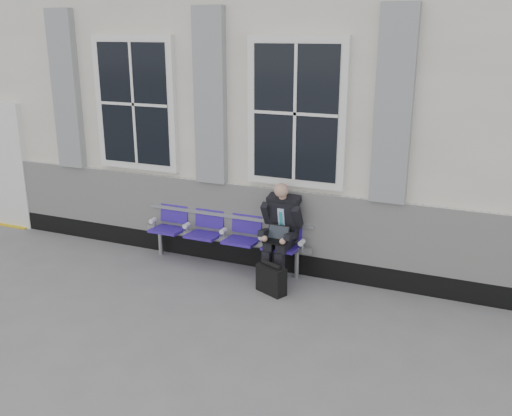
% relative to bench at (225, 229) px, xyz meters
% --- Properties ---
extents(ground, '(70.00, 70.00, 0.00)m').
position_rel_bench_xyz_m(ground, '(0.64, -1.32, -0.55)').
color(ground, slate).
rests_on(ground, ground).
extents(station_building, '(14.40, 4.40, 4.49)m').
position_rel_bench_xyz_m(station_building, '(0.63, 2.15, 1.67)').
color(station_building, white).
rests_on(station_building, ground).
extents(bench, '(2.60, 0.47, 0.91)m').
position_rel_bench_xyz_m(bench, '(0.00, 0.00, 0.00)').
color(bench, '#9EA0A3').
rests_on(bench, ground).
extents(businessman, '(0.53, 0.72, 1.36)m').
position_rel_bench_xyz_m(businessman, '(0.90, -0.13, 0.19)').
color(businessman, black).
rests_on(businessman, ground).
extents(briefcase, '(0.45, 0.33, 0.42)m').
position_rel_bench_xyz_m(briefcase, '(0.95, -0.60, -0.36)').
color(briefcase, black).
rests_on(briefcase, ground).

